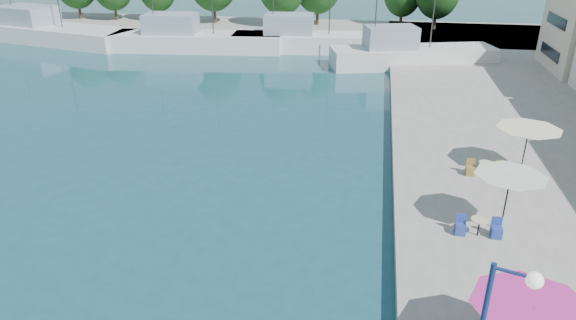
% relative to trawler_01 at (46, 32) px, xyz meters
% --- Properties ---
extents(quay_far, '(90.00, 16.00, 0.60)m').
position_rel_trawler_01_xyz_m(quay_far, '(25.38, 9.47, -0.77)').
color(quay_far, gray).
rests_on(quay_far, ground).
extents(trawler_01, '(22.31, 10.69, 10.20)m').
position_rel_trawler_01_xyz_m(trawler_01, '(0.00, 0.00, 0.00)').
color(trawler_01, silver).
rests_on(trawler_01, ground).
extents(trawler_02, '(18.47, 6.45, 10.20)m').
position_rel_trawler_01_xyz_m(trawler_02, '(18.51, -1.80, 0.00)').
color(trawler_02, silver).
rests_on(trawler_02, ground).
extents(trawler_03, '(17.25, 5.71, 10.20)m').
position_rel_trawler_01_xyz_m(trawler_03, '(30.81, -0.01, 0.00)').
color(trawler_03, silver).
rests_on(trawler_03, ground).
extents(trawler_04, '(15.93, 8.01, 10.20)m').
position_rel_trawler_01_xyz_m(trawler_04, '(41.08, -5.22, 0.00)').
color(trawler_04, silver).
rests_on(trawler_04, ground).
extents(umbrella_pink, '(3.36, 3.36, 2.15)m').
position_rel_trawler_01_xyz_m(umbrella_pink, '(42.73, -42.85, 1.44)').
color(umbrella_pink, black).
rests_on(umbrella_pink, quay_right).
extents(umbrella_white, '(2.83, 2.83, 2.51)m').
position_rel_trawler_01_xyz_m(umbrella_white, '(43.67, -35.23, 1.79)').
color(umbrella_white, black).
rests_on(umbrella_white, quay_right).
extents(umbrella_cream, '(3.17, 3.17, 2.36)m').
position_rel_trawler_01_xyz_m(umbrella_cream, '(45.81, -29.17, 1.64)').
color(umbrella_cream, black).
rests_on(umbrella_cream, quay_right).
extents(cafe_table_02, '(1.82, 0.70, 0.76)m').
position_rel_trawler_01_xyz_m(cafe_table_02, '(42.66, -35.86, -0.18)').
color(cafe_table_02, black).
rests_on(cafe_table_02, quay_right).
extents(cafe_table_03, '(1.82, 0.70, 0.76)m').
position_rel_trawler_01_xyz_m(cafe_table_03, '(43.87, -30.07, -0.18)').
color(cafe_table_03, black).
rests_on(cafe_table_03, quay_right).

